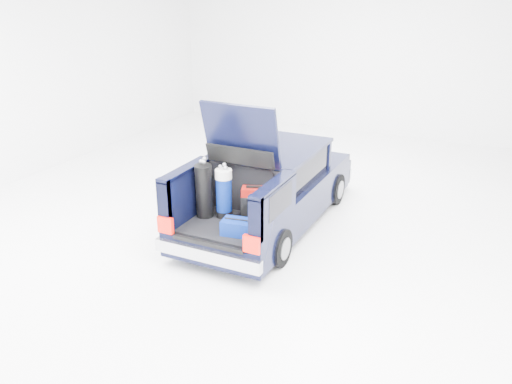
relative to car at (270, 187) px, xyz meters
The scene contains 6 objects.
ground 0.68m from the car, 90.00° to the right, with size 14.00×14.00×0.00m, color white.
car is the anchor object (origin of this frame).
red_suitcase 1.39m from the car, 77.00° to the right, with size 0.43×0.36×0.61m.
black_golf_bag 1.62m from the car, 108.56° to the right, with size 0.37×0.39×1.00m.
blue_golf_bag 1.41m from the car, 99.07° to the right, with size 0.36×0.36×0.92m.
blue_duffel 1.85m from the car, 81.06° to the right, with size 0.52×0.38×0.25m.
Camera 1 is at (3.79, -8.30, 4.26)m, focal length 38.00 mm.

